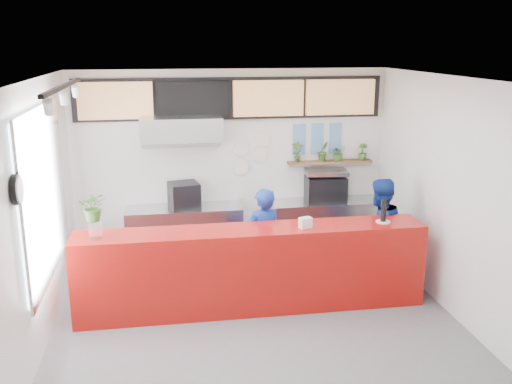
# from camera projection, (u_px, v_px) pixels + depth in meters

# --- Properties ---
(floor) EXTENTS (5.00, 5.00, 0.00)m
(floor) POSITION_uv_depth(u_px,v_px,m) (257.00, 322.00, 7.14)
(floor) COLOR slate
(floor) RESTS_ON ground
(ceiling) EXTENTS (5.00, 5.00, 0.00)m
(ceiling) POSITION_uv_depth(u_px,v_px,m) (257.00, 79.00, 6.38)
(ceiling) COLOR silver
(wall_back) EXTENTS (5.00, 0.00, 5.00)m
(wall_back) POSITION_uv_depth(u_px,v_px,m) (232.00, 164.00, 9.15)
(wall_back) COLOR white
(wall_back) RESTS_ON ground
(wall_left) EXTENTS (0.00, 5.00, 5.00)m
(wall_left) POSITION_uv_depth(u_px,v_px,m) (37.00, 217.00, 6.37)
(wall_left) COLOR white
(wall_left) RESTS_ON ground
(wall_right) EXTENTS (0.00, 5.00, 5.00)m
(wall_right) POSITION_uv_depth(u_px,v_px,m) (453.00, 198.00, 7.15)
(wall_right) COLOR white
(wall_right) RESTS_ON ground
(service_counter) EXTENTS (4.50, 0.60, 1.10)m
(service_counter) POSITION_uv_depth(u_px,v_px,m) (252.00, 269.00, 7.39)
(service_counter) COLOR #9E0F0B
(service_counter) RESTS_ON ground
(cream_band) EXTENTS (5.00, 0.02, 0.80)m
(cream_band) POSITION_uv_depth(u_px,v_px,m) (231.00, 95.00, 8.85)
(cream_band) COLOR beige
(cream_band) RESTS_ON wall_back
(prep_bench) EXTENTS (1.80, 0.60, 0.90)m
(prep_bench) POSITION_uv_depth(u_px,v_px,m) (185.00, 235.00, 9.00)
(prep_bench) COLOR #B2B5BA
(prep_bench) RESTS_ON ground
(panini_oven) EXTENTS (0.51, 0.51, 0.39)m
(panini_oven) POSITION_uv_depth(u_px,v_px,m) (184.00, 195.00, 8.84)
(panini_oven) COLOR black
(panini_oven) RESTS_ON prep_bench
(extraction_hood) EXTENTS (1.20, 0.70, 0.35)m
(extraction_hood) POSITION_uv_depth(u_px,v_px,m) (181.00, 128.00, 8.52)
(extraction_hood) COLOR #B2B5BA
(extraction_hood) RESTS_ON ceiling
(hood_lip) EXTENTS (1.20, 0.69, 0.31)m
(hood_lip) POSITION_uv_depth(u_px,v_px,m) (181.00, 141.00, 8.57)
(hood_lip) COLOR #B2B5BA
(hood_lip) RESTS_ON ceiling
(right_bench) EXTENTS (1.80, 0.60, 0.90)m
(right_bench) POSITION_uv_depth(u_px,v_px,m) (325.00, 227.00, 9.36)
(right_bench) COLOR #B2B5BA
(right_bench) RESTS_ON ground
(espresso_machine) EXTENTS (0.65, 0.48, 0.40)m
(espresso_machine) POSITION_uv_depth(u_px,v_px,m) (326.00, 189.00, 9.19)
(espresso_machine) COLOR black
(espresso_machine) RESTS_ON right_bench
(espresso_tray) EXTENTS (0.70, 0.52, 0.06)m
(espresso_tray) POSITION_uv_depth(u_px,v_px,m) (326.00, 172.00, 9.12)
(espresso_tray) COLOR #A7AAAE
(espresso_tray) RESTS_ON espresso_machine
(herb_shelf) EXTENTS (1.40, 0.18, 0.04)m
(herb_shelf) POSITION_uv_depth(u_px,v_px,m) (330.00, 162.00, 9.30)
(herb_shelf) COLOR brown
(herb_shelf) RESTS_ON wall_back
(menu_board_far_left) EXTENTS (1.10, 0.10, 0.55)m
(menu_board_far_left) POSITION_uv_depth(u_px,v_px,m) (115.00, 101.00, 8.49)
(menu_board_far_left) COLOR tan
(menu_board_far_left) RESTS_ON wall_back
(menu_board_mid_left) EXTENTS (1.10, 0.10, 0.55)m
(menu_board_mid_left) POSITION_uv_depth(u_px,v_px,m) (193.00, 99.00, 8.67)
(menu_board_mid_left) COLOR black
(menu_board_mid_left) RESTS_ON wall_back
(menu_board_mid_right) EXTENTS (1.10, 0.10, 0.55)m
(menu_board_mid_right) POSITION_uv_depth(u_px,v_px,m) (268.00, 98.00, 8.85)
(menu_board_mid_right) COLOR tan
(menu_board_mid_right) RESTS_ON wall_back
(menu_board_far_right) EXTENTS (1.10, 0.10, 0.55)m
(menu_board_far_right) POSITION_uv_depth(u_px,v_px,m) (340.00, 97.00, 9.03)
(menu_board_far_right) COLOR tan
(menu_board_far_right) RESTS_ON wall_back
(soffit) EXTENTS (4.80, 0.04, 0.65)m
(soffit) POSITION_uv_depth(u_px,v_px,m) (231.00, 98.00, 8.84)
(soffit) COLOR black
(soffit) RESTS_ON wall_back
(window_pane) EXTENTS (0.04, 2.20, 1.90)m
(window_pane) POSITION_uv_depth(u_px,v_px,m) (43.00, 193.00, 6.61)
(window_pane) COLOR silver
(window_pane) RESTS_ON wall_left
(window_frame) EXTENTS (0.03, 2.30, 2.00)m
(window_frame) POSITION_uv_depth(u_px,v_px,m) (45.00, 193.00, 6.61)
(window_frame) COLOR #B2B5BA
(window_frame) RESTS_ON wall_left
(wall_clock_rim) EXTENTS (0.05, 0.30, 0.30)m
(wall_clock_rim) POSITION_uv_depth(u_px,v_px,m) (16.00, 190.00, 5.38)
(wall_clock_rim) COLOR black
(wall_clock_rim) RESTS_ON wall_left
(wall_clock_face) EXTENTS (0.02, 0.26, 0.26)m
(wall_clock_face) POSITION_uv_depth(u_px,v_px,m) (19.00, 190.00, 5.38)
(wall_clock_face) COLOR white
(wall_clock_face) RESTS_ON wall_left
(track_rail) EXTENTS (0.05, 2.40, 0.04)m
(track_rail) POSITION_uv_depth(u_px,v_px,m) (63.00, 87.00, 6.06)
(track_rail) COLOR black
(track_rail) RESTS_ON ceiling
(dec_plate_a) EXTENTS (0.24, 0.03, 0.24)m
(dec_plate_a) POSITION_uv_depth(u_px,v_px,m) (241.00, 149.00, 9.08)
(dec_plate_a) COLOR silver
(dec_plate_a) RESTS_ON wall_back
(dec_plate_b) EXTENTS (0.24, 0.03, 0.24)m
(dec_plate_b) POSITION_uv_depth(u_px,v_px,m) (260.00, 154.00, 9.15)
(dec_plate_b) COLOR silver
(dec_plate_b) RESTS_ON wall_back
(dec_plate_c) EXTENTS (0.24, 0.03, 0.24)m
(dec_plate_c) POSITION_uv_depth(u_px,v_px,m) (241.00, 167.00, 9.15)
(dec_plate_c) COLOR silver
(dec_plate_c) RESTS_ON wall_back
(dec_plate_d) EXTENTS (0.24, 0.03, 0.24)m
(dec_plate_d) POSITION_uv_depth(u_px,v_px,m) (263.00, 139.00, 9.09)
(dec_plate_d) COLOR silver
(dec_plate_d) RESTS_ON wall_back
(photo_frame_a) EXTENTS (0.20, 0.02, 0.25)m
(photo_frame_a) POSITION_uv_depth(u_px,v_px,m) (299.00, 132.00, 9.17)
(photo_frame_a) COLOR #598CBF
(photo_frame_a) RESTS_ON wall_back
(photo_frame_b) EXTENTS (0.20, 0.02, 0.25)m
(photo_frame_b) POSITION_uv_depth(u_px,v_px,m) (317.00, 131.00, 9.22)
(photo_frame_b) COLOR #598CBF
(photo_frame_b) RESTS_ON wall_back
(photo_frame_c) EXTENTS (0.20, 0.02, 0.25)m
(photo_frame_c) POSITION_uv_depth(u_px,v_px,m) (335.00, 131.00, 9.26)
(photo_frame_c) COLOR #598CBF
(photo_frame_c) RESTS_ON wall_back
(photo_frame_d) EXTENTS (0.20, 0.02, 0.25)m
(photo_frame_d) POSITION_uv_depth(u_px,v_px,m) (299.00, 147.00, 9.23)
(photo_frame_d) COLOR #598CBF
(photo_frame_d) RESTS_ON wall_back
(photo_frame_e) EXTENTS (0.20, 0.02, 0.25)m
(photo_frame_e) POSITION_uv_depth(u_px,v_px,m) (317.00, 146.00, 9.28)
(photo_frame_e) COLOR #598CBF
(photo_frame_e) RESTS_ON wall_back
(photo_frame_f) EXTENTS (0.20, 0.02, 0.25)m
(photo_frame_f) POSITION_uv_depth(u_px,v_px,m) (335.00, 146.00, 9.33)
(photo_frame_f) COLOR #598CBF
(photo_frame_f) RESTS_ON wall_back
(staff_center) EXTENTS (0.63, 0.51, 1.50)m
(staff_center) POSITION_uv_depth(u_px,v_px,m) (263.00, 241.00, 7.81)
(staff_center) COLOR navy
(staff_center) RESTS_ON ground
(staff_right) EXTENTS (0.92, 0.83, 1.57)m
(staff_right) POSITION_uv_depth(u_px,v_px,m) (378.00, 232.00, 8.08)
(staff_right) COLOR navy
(staff_right) RESTS_ON ground
(herb_a) EXTENTS (0.21, 0.18, 0.33)m
(herb_a) POSITION_uv_depth(u_px,v_px,m) (297.00, 152.00, 9.17)
(herb_a) COLOR #345F21
(herb_a) RESTS_ON herb_shelf
(herb_b) EXTENTS (0.22, 0.21, 0.33)m
(herb_b) POSITION_uv_depth(u_px,v_px,m) (323.00, 151.00, 9.24)
(herb_b) COLOR #345F21
(herb_b) RESTS_ON herb_shelf
(herb_c) EXTENTS (0.29, 0.27, 0.26)m
(herb_c) POSITION_uv_depth(u_px,v_px,m) (338.00, 153.00, 9.28)
(herb_c) COLOR #345F21
(herb_c) RESTS_ON herb_shelf
(herb_d) EXTENTS (0.19, 0.18, 0.27)m
(herb_d) POSITION_uv_depth(u_px,v_px,m) (362.00, 152.00, 9.35)
(herb_d) COLOR #345F21
(herb_d) RESTS_ON herb_shelf
(glass_vase) EXTENTS (0.22, 0.22, 0.21)m
(glass_vase) POSITION_uv_depth(u_px,v_px,m) (95.00, 230.00, 6.86)
(glass_vase) COLOR silver
(glass_vase) RESTS_ON service_counter
(basil_vase) EXTENTS (0.33, 0.29, 0.36)m
(basil_vase) POSITION_uv_depth(u_px,v_px,m) (94.00, 207.00, 6.79)
(basil_vase) COLOR #345F21
(basil_vase) RESTS_ON glass_vase
(napkin_holder) EXTENTS (0.18, 0.14, 0.14)m
(napkin_holder) POSITION_uv_depth(u_px,v_px,m) (305.00, 223.00, 7.26)
(napkin_holder) COLOR silver
(napkin_holder) RESTS_ON service_counter
(white_plate) EXTENTS (0.25, 0.25, 0.01)m
(white_plate) POSITION_uv_depth(u_px,v_px,m) (383.00, 222.00, 7.50)
(white_plate) COLOR silver
(white_plate) RESTS_ON service_counter
(pepper_mill) EXTENTS (0.09, 0.09, 0.29)m
(pepper_mill) POSITION_uv_depth(u_px,v_px,m) (384.00, 211.00, 7.46)
(pepper_mill) COLOR black
(pepper_mill) RESTS_ON white_plate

